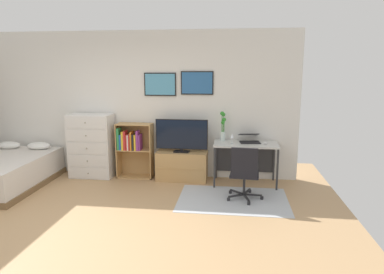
# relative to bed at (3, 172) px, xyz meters

# --- Properties ---
(ground_plane) EXTENTS (7.20, 7.20, 0.00)m
(ground_plane) POSITION_rel_bed_xyz_m (2.05, -1.41, -0.26)
(ground_plane) COLOR tan
(wall_back_with_posters) EXTENTS (6.12, 0.09, 2.70)m
(wall_back_with_posters) POSITION_rel_bed_xyz_m (2.07, 1.02, 1.09)
(wall_back_with_posters) COLOR silver
(wall_back_with_posters) RESTS_ON ground_plane
(area_rug) EXTENTS (1.70, 1.20, 0.01)m
(area_rug) POSITION_rel_bed_xyz_m (3.97, -0.13, -0.26)
(area_rug) COLOR #B2B7BC
(area_rug) RESTS_ON ground_plane
(bed) EXTENTS (1.43, 1.96, 0.65)m
(bed) POSITION_rel_bed_xyz_m (0.00, 0.00, 0.00)
(bed) COLOR brown
(bed) RESTS_ON ground_plane
(dresser) EXTENTS (0.80, 0.46, 1.19)m
(dresser) POSITION_rel_bed_xyz_m (1.31, 0.75, 0.33)
(dresser) COLOR silver
(dresser) RESTS_ON ground_plane
(bookshelf) EXTENTS (0.66, 0.30, 1.02)m
(bookshelf) POSITION_rel_bed_xyz_m (2.08, 0.81, 0.33)
(bookshelf) COLOR tan
(bookshelf) RESTS_ON ground_plane
(tv_stand) EXTENTS (0.92, 0.41, 0.53)m
(tv_stand) POSITION_rel_bed_xyz_m (3.02, 0.76, -0.00)
(tv_stand) COLOR tan
(tv_stand) RESTS_ON ground_plane
(television) EXTENTS (0.94, 0.16, 0.60)m
(television) POSITION_rel_bed_xyz_m (3.02, 0.74, 0.57)
(television) COLOR black
(television) RESTS_ON tv_stand
(desk) EXTENTS (1.11, 0.60, 0.74)m
(desk) POSITION_rel_bed_xyz_m (4.17, 0.74, 0.34)
(desk) COLOR silver
(desk) RESTS_ON ground_plane
(office_chair) EXTENTS (0.57, 0.58, 0.86)m
(office_chair) POSITION_rel_bed_xyz_m (4.13, -0.14, 0.19)
(office_chair) COLOR #232326
(office_chair) RESTS_ON ground_plane
(laptop) EXTENTS (0.40, 0.42, 0.15)m
(laptop) POSITION_rel_bed_xyz_m (4.23, 0.78, 0.54)
(laptop) COLOR black
(laptop) RESTS_ON desk
(computer_mouse) EXTENTS (0.06, 0.10, 0.03)m
(computer_mouse) POSITION_rel_bed_xyz_m (4.49, 0.64, 0.49)
(computer_mouse) COLOR silver
(computer_mouse) RESTS_ON desk
(bamboo_vase) EXTENTS (0.11, 0.10, 0.53)m
(bamboo_vase) POSITION_rel_bed_xyz_m (3.76, 0.83, 0.73)
(bamboo_vase) COLOR silver
(bamboo_vase) RESTS_ON desk
(wine_glass) EXTENTS (0.07, 0.07, 0.18)m
(wine_glass) POSITION_rel_bed_xyz_m (3.92, 0.58, 0.61)
(wine_glass) COLOR silver
(wine_glass) RESTS_ON desk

